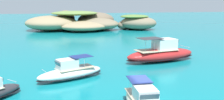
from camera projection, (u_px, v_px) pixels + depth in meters
name	position (u px, v px, depth m)	size (l,w,h in m)	color
islet_large	(76.00, 22.00, 79.03)	(34.82, 26.15, 6.14)	#9E8966
islet_small	(136.00, 23.00, 80.10)	(14.79, 16.28, 4.88)	#84755B
motorboat_red	(161.00, 54.00, 35.50)	(11.57, 4.88, 3.51)	red
motorboat_white	(70.00, 72.00, 27.11)	(8.13, 4.74, 2.44)	white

